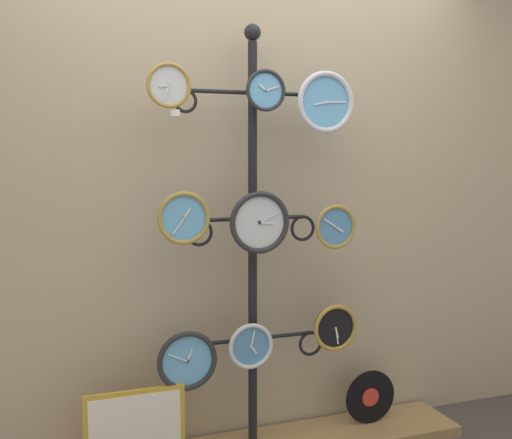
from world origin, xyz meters
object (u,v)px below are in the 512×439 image
Objects in this scene: display_stand at (253,291)px; clock_bottom_center at (250,346)px; clock_middle_right at (335,227)px; clock_bottom_right at (335,328)px; clock_top_right at (325,102)px; clock_top_left at (169,85)px; clock_middle_left at (184,218)px; clock_top_center at (265,91)px; clock_middle_center at (260,222)px; picture_frame at (135,430)px; clock_bottom_left at (187,361)px; vinyl_record at (370,397)px.

display_stand reaches higher than clock_bottom_center.
clock_middle_right is 0.52m from clock_bottom_right.
clock_top_right reaches higher than clock_bottom_right.
clock_top_left is 0.81× the size of clock_middle_left.
clock_top_center is at bearing 179.31° from clock_bottom_right.
clock_top_center reaches higher than clock_middle_center.
clock_top_left reaches higher than clock_middle_right.
display_stand is 7.11× the size of clock_top_right.
clock_middle_center is 0.65× the size of picture_frame.
display_stand is 0.27m from clock_bottom_center.
clock_top_left is 0.70× the size of clock_bottom_left.
clock_bottom_center is (-0.05, -0.00, -0.60)m from clock_middle_center.
clock_top_left is 1.45m from clock_bottom_right.
clock_top_center is (0.03, -0.08, 0.97)m from display_stand.
clock_bottom_center is 0.49× the size of picture_frame.
clock_bottom_right is at bearing -0.47° from clock_middle_left.
clock_middle_right is at bearing -0.37° from clock_bottom_center.
picture_frame is (-1.26, -0.06, 0.04)m from vinyl_record.
clock_top_center is at bearing 13.47° from clock_bottom_center.
clock_bottom_right is (0.46, 0.01, 0.04)m from clock_bottom_center.
clock_top_right reaches higher than clock_bottom_center.
clock_top_center reaches higher than clock_bottom_left.
clock_middle_right is at bearing -1.82° from clock_middle_left.
clock_middle_center is at bearing 178.93° from clock_middle_right.
clock_middle_center reaches higher than clock_middle_right.
clock_top_left is 1.02× the size of clock_top_center.
clock_top_right is 1.23× the size of clock_bottom_right.
clock_bottom_center is (0.32, -0.02, -0.63)m from clock_middle_left.
clock_top_left reaches higher than vinyl_record.
display_stand is 0.98m from clock_top_center.
clock_top_right is 1.58m from vinyl_record.
clock_top_left reaches higher than clock_middle_center.
clock_bottom_left is (-0.69, 0.02, -1.21)m from clock_top_right.
clock_top_center reaches higher than picture_frame.
display_stand is at bearing 12.90° from clock_bottom_left.
clock_middle_left is at bearing 176.14° from clock_bottom_center.
clock_middle_center is 0.60m from clock_bottom_center.
clock_top_left is 1.93m from vinyl_record.
clock_middle_center is at bearing -153.06° from clock_top_center.
picture_frame is (-0.56, 0.01, -0.34)m from clock_bottom_center.
clock_top_left is 1.27m from clock_bottom_left.
clock_middle_right is 0.76× the size of vinyl_record.
clock_top_left is at bearing 179.78° from clock_bottom_center.
clock_top_left is at bearing -176.69° from vinyl_record.
clock_bottom_left is at bearing 177.24° from clock_middle_center.
clock_bottom_right is at bearing -11.99° from display_stand.
clock_bottom_right is 0.49m from vinyl_record.
clock_middle_left is at bearing 178.10° from clock_top_right.
clock_top_center is 0.66× the size of clock_top_right.
clock_top_center is 0.87× the size of clock_bottom_center.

